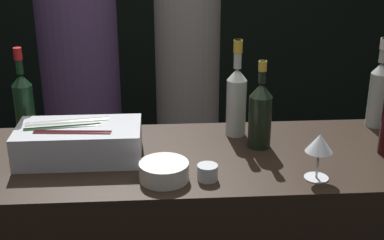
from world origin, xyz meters
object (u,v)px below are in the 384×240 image
at_px(ice_bin_with_bottles, 77,140).
at_px(white_wine_bottle, 379,90).
at_px(wine_glass, 319,145).
at_px(person_blond_tee, 188,89).
at_px(bowl_white, 164,171).
at_px(candle_votive, 207,172).
at_px(rose_wine_bottle, 236,98).
at_px(red_wine_bottle_burgundy, 24,103).
at_px(champagne_bottle, 260,113).
at_px(person_in_hoodie, 82,93).

xyz_separation_m(ice_bin_with_bottles, white_wine_bottle, (1.12, 0.22, 0.08)).
bearing_deg(wine_glass, person_blond_tee, 106.61).
xyz_separation_m(ice_bin_with_bottles, bowl_white, (0.29, -0.18, -0.03)).
relative_size(candle_votive, rose_wine_bottle, 0.18).
bearing_deg(red_wine_bottle_burgundy, ice_bin_with_bottles, -41.72).
bearing_deg(champagne_bottle, bowl_white, -145.96).
distance_m(ice_bin_with_bottles, champagne_bottle, 0.64).
height_order(candle_votive, person_in_hoodie, person_in_hoodie).
height_order(candle_votive, rose_wine_bottle, rose_wine_bottle).
distance_m(candle_votive, champagne_bottle, 0.33).
bearing_deg(red_wine_bottle_burgundy, person_in_hoodie, 82.68).
distance_m(ice_bin_with_bottles, white_wine_bottle, 1.15).
height_order(champagne_bottle, red_wine_bottle_burgundy, red_wine_bottle_burgundy).
distance_m(wine_glass, rose_wine_bottle, 0.42).
relative_size(wine_glass, person_in_hoodie, 0.09).
distance_m(wine_glass, person_in_hoodie, 1.47).
bearing_deg(wine_glass, white_wine_bottle, 50.10).
bearing_deg(white_wine_bottle, rose_wine_bottle, -174.72).
height_order(ice_bin_with_bottles, person_blond_tee, person_blond_tee).
distance_m(red_wine_bottle_burgundy, person_in_hoodie, 0.80).
relative_size(rose_wine_bottle, person_in_hoodie, 0.21).
relative_size(ice_bin_with_bottles, wine_glass, 2.76).
height_order(wine_glass, person_in_hoodie, person_in_hoodie).
bearing_deg(ice_bin_with_bottles, rose_wine_bottle, 16.30).
bearing_deg(candle_votive, wine_glass, -2.46).
bearing_deg(white_wine_bottle, wine_glass, -129.90).
height_order(bowl_white, person_in_hoodie, person_in_hoodie).
height_order(bowl_white, candle_votive, bowl_white).
relative_size(rose_wine_bottle, white_wine_bottle, 1.04).
distance_m(white_wine_bottle, person_blond_tee, 1.02).
xyz_separation_m(bowl_white, person_blond_tee, (0.14, 1.12, -0.10)).
xyz_separation_m(wine_glass, person_blond_tee, (-0.34, 1.14, -0.19)).
bearing_deg(rose_wine_bottle, white_wine_bottle, 5.28).
bearing_deg(person_in_hoodie, red_wine_bottle_burgundy, -18.82).
xyz_separation_m(wine_glass, candle_votive, (-0.34, 0.01, -0.09)).
bearing_deg(person_in_hoodie, white_wine_bottle, 47.69).
bearing_deg(person_in_hoodie, person_blond_tee, 77.09).
distance_m(white_wine_bottle, person_in_hoodie, 1.45).
relative_size(champagne_bottle, rose_wine_bottle, 0.87).
bearing_deg(person_blond_tee, rose_wine_bottle, -39.34).
relative_size(bowl_white, champagne_bottle, 0.50).
distance_m(red_wine_bottle_burgundy, person_blond_tee, 1.01).
height_order(ice_bin_with_bottles, bowl_white, ice_bin_with_bottles).
distance_m(rose_wine_bottle, person_in_hoodie, 1.06).
relative_size(ice_bin_with_bottles, bowl_white, 2.66).
xyz_separation_m(red_wine_bottle_burgundy, person_blond_tee, (0.64, 0.75, -0.21)).
distance_m(champagne_bottle, rose_wine_bottle, 0.13).
relative_size(bowl_white, white_wine_bottle, 0.45).
xyz_separation_m(champagne_bottle, red_wine_bottle_burgundy, (-0.84, 0.13, 0.01)).
bearing_deg(candle_votive, white_wine_bottle, 30.23).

